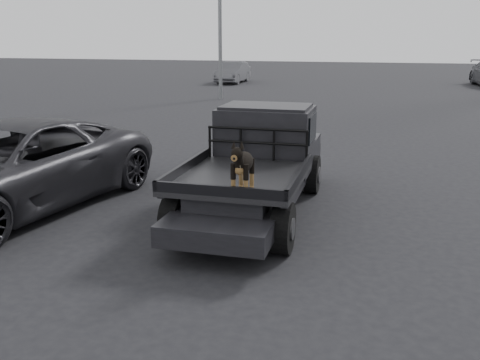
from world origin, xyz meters
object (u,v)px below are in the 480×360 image
(parked_suv, at_px, (11,167))
(flatbed_ute, at_px, (254,187))
(distant_car_a, at_px, (233,72))
(dog, at_px, (243,167))

(parked_suv, bearing_deg, flatbed_ute, 22.32)
(flatbed_ute, height_order, parked_suv, parked_suv)
(flatbed_ute, height_order, distant_car_a, distant_car_a)
(flatbed_ute, bearing_deg, parked_suv, -167.25)
(flatbed_ute, xyz_separation_m, parked_suv, (-4.24, -0.96, 0.33))
(parked_suv, xyz_separation_m, distant_car_a, (-3.46, 27.11, -0.11))
(flatbed_ute, distance_m, distant_car_a, 27.26)
(dog, bearing_deg, distant_car_a, 105.89)
(parked_suv, bearing_deg, dog, -1.54)
(dog, bearing_deg, parked_suv, 168.88)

